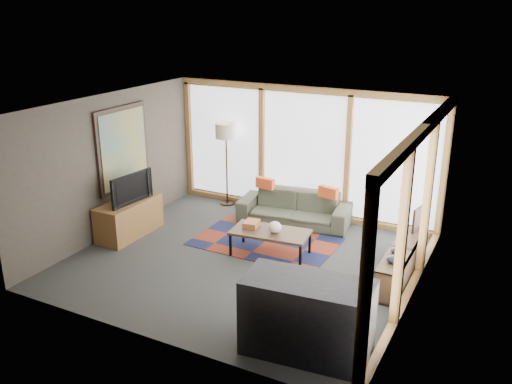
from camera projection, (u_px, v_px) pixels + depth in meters
The scene contains 17 objects.
ground at pixel (245, 261), 9.06m from camera, with size 5.50×5.50×0.00m, color #2F302D.
room_envelope at pixel (288, 168), 8.81m from camera, with size 5.52×5.02×2.62m.
rug at pixel (265, 242), 9.78m from camera, with size 2.49×1.60×0.01m, color maroon.
sofa at pixel (294, 208), 10.52m from camera, with size 2.14×0.84×0.62m, color #373C2C.
pillow_left at pixel (265, 183), 10.65m from camera, with size 0.38×0.11×0.21m, color #D54F22.
pillow_right at pixel (328, 192), 10.14m from camera, with size 0.39×0.12×0.21m, color #D54F22.
floor_lamp at pixel (227, 164), 11.34m from camera, with size 0.44×0.44×1.76m, color black, non-canonical shape.
coffee_table at pixel (270, 243), 9.22m from camera, with size 1.31×0.66×0.44m, color #332514, non-canonical shape.
book_stack at pixel (252, 224), 9.32m from camera, with size 0.23×0.29×0.10m, color #985A2D.
vase at pixel (275, 227), 9.06m from camera, with size 0.22×0.22×0.19m, color beige.
bookshelf at pixel (401, 262), 8.47m from camera, with size 0.36×1.98×0.50m, color #332514, non-canonical shape.
bowl_a at pixel (394, 259), 7.89m from camera, with size 0.21×0.21×0.11m, color black.
bowl_b at pixel (396, 251), 8.20m from camera, with size 0.16×0.16×0.08m, color black.
shelf_picture at pixel (418, 220), 8.93m from camera, with size 0.04×0.31×0.41m, color black.
tv_console at pixel (129, 218), 9.99m from camera, with size 0.55×1.33×0.66m, color brown.
television at pixel (128, 188), 9.74m from camera, with size 0.96×0.13×0.55m, color black.
bar_counter at pixel (307, 317), 6.54m from camera, with size 1.55×0.72×0.98m, color black.
Camera 1 is at (3.90, -7.17, 4.09)m, focal length 38.00 mm.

